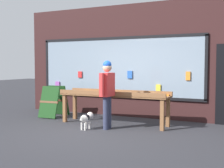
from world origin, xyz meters
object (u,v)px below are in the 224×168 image
object	(u,v)px
display_table_main	(114,97)
person_browsing	(107,89)
sandwich_board_sign	(54,101)
small_dog	(86,118)

from	to	relation	value
display_table_main	person_browsing	distance (m)	0.67
person_browsing	sandwich_board_sign	distance (m)	2.46
display_table_main	sandwich_board_sign	distance (m)	2.17
small_dog	person_browsing	bearing A→B (deg)	-59.79
person_browsing	small_dog	bearing A→B (deg)	116.96
person_browsing	display_table_main	bearing A→B (deg)	7.23
small_dog	sandwich_board_sign	size ratio (longest dim) A/B	0.60
display_table_main	person_browsing	bearing A→B (deg)	-79.51
display_table_main	sandwich_board_sign	xyz separation A→B (m)	(-2.14, 0.23, -0.25)
display_table_main	small_dog	size ratio (longest dim) A/B	5.42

